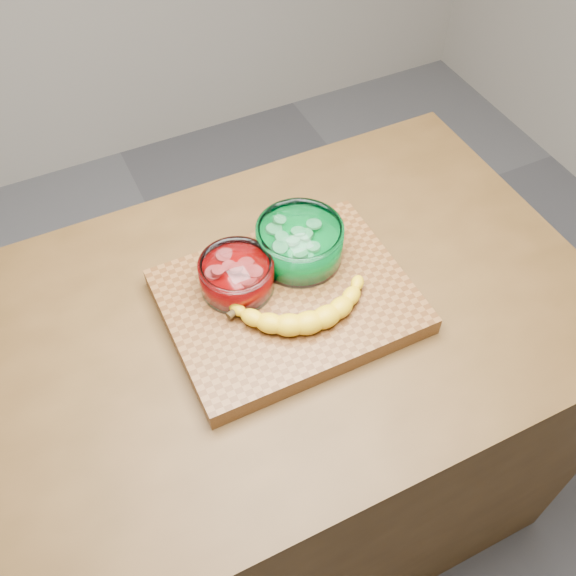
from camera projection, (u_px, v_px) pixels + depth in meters
name	position (u px, v px, depth m)	size (l,w,h in m)	color
ground	(288.00, 490.00, 1.92)	(3.50, 3.50, 0.00)	#59595D
counter	(288.00, 419.00, 1.57)	(1.20, 0.80, 0.90)	#503518
cutting_board	(288.00, 301.00, 1.21)	(0.45, 0.35, 0.04)	brown
bowl_red	(237.00, 275.00, 1.18)	(0.14, 0.14, 0.06)	white
bowl_green	(300.00, 243.00, 1.22)	(0.17, 0.17, 0.08)	white
banana	(304.00, 304.00, 1.15)	(0.29, 0.15, 0.04)	gold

